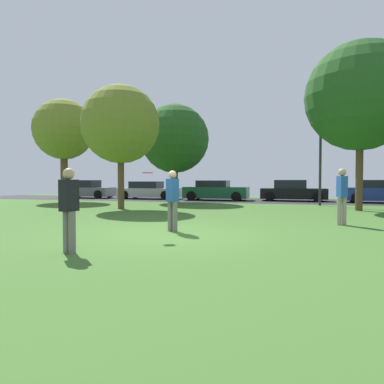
{
  "coord_description": "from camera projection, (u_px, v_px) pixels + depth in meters",
  "views": [
    {
      "loc": [
        3.21,
        -8.69,
        1.41
      ],
      "look_at": [
        0.0,
        2.39,
        1.02
      ],
      "focal_mm": 33.2,
      "sensor_mm": 36.0,
      "label": 1
    }
  ],
  "objects": [
    {
      "name": "ground_plane",
      "position": [
        167.0,
        234.0,
        9.29
      ],
      "size": [
        44.0,
        44.0,
        0.0
      ],
      "primitive_type": "plane",
      "color": "#3D6628"
    },
    {
      "name": "parked_car_grey",
      "position": [
        87.0,
        190.0,
        28.16
      ],
      "size": [
        4.08,
        1.93,
        1.41
      ],
      "color": "slate",
      "rests_on": "ground_plane"
    },
    {
      "name": "road_strip",
      "position": [
        246.0,
        200.0,
        24.65
      ],
      "size": [
        44.0,
        6.4,
        0.01
      ],
      "primitive_type": "cube",
      "color": "#28282B",
      "rests_on": "ground_plane"
    },
    {
      "name": "street_lamp_post",
      "position": [
        320.0,
        165.0,
        19.65
      ],
      "size": [
        0.14,
        0.14,
        4.5
      ],
      "primitive_type": "cylinder",
      "color": "#2D2D33",
      "rests_on": "ground_plane"
    },
    {
      "name": "frisbee_disc",
      "position": [
        148.0,
        173.0,
        8.82
      ],
      "size": [
        0.36,
        0.36,
        0.03
      ],
      "color": "#EA2D6B"
    },
    {
      "name": "parked_car_silver",
      "position": [
        149.0,
        191.0,
        26.77
      ],
      "size": [
        4.6,
        2.09,
        1.31
      ],
      "color": "#B7B7BC",
      "rests_on": "ground_plane"
    },
    {
      "name": "maple_tree_far",
      "position": [
        64.0,
        130.0,
        23.74
      ],
      "size": [
        4.02,
        4.02,
        6.83
      ],
      "color": "brown",
      "rests_on": "ground_plane"
    },
    {
      "name": "birch_tree_lone",
      "position": [
        360.0,
        96.0,
        16.23
      ],
      "size": [
        4.96,
        4.96,
        7.74
      ],
      "color": "brown",
      "rests_on": "ground_plane"
    },
    {
      "name": "parked_car_green",
      "position": [
        216.0,
        191.0,
        24.98
      ],
      "size": [
        4.46,
        2.09,
        1.39
      ],
      "color": "#195633",
      "rests_on": "ground_plane"
    },
    {
      "name": "parked_car_blue",
      "position": [
        380.0,
        192.0,
        22.13
      ],
      "size": [
        4.28,
        1.96,
        1.42
      ],
      "color": "#233893",
      "rests_on": "ground_plane"
    },
    {
      "name": "parked_car_black",
      "position": [
        293.0,
        191.0,
        24.14
      ],
      "size": [
        4.32,
        2.03,
        1.42
      ],
      "color": "black",
      "rests_on": "ground_plane"
    },
    {
      "name": "person_catcher",
      "position": [
        172.0,
        198.0,
        9.74
      ],
      "size": [
        0.3,
        0.37,
        1.67
      ],
      "rotation": [
        0.0,
        0.0,
        -1.85
      ],
      "color": "slate",
      "rests_on": "ground_plane"
    },
    {
      "name": "person_bystander",
      "position": [
        342.0,
        193.0,
        11.12
      ],
      "size": [
        0.32,
        0.38,
        1.78
      ],
      "rotation": [
        0.0,
        0.0,
        1.92
      ],
      "color": "gray",
      "rests_on": "ground_plane"
    },
    {
      "name": "person_thrower",
      "position": [
        69.0,
        206.0,
        6.84
      ],
      "size": [
        0.3,
        0.37,
        1.64
      ],
      "rotation": [
        0.0,
        0.0,
        1.29
      ],
      "color": "slate",
      "rests_on": "ground_plane"
    },
    {
      "name": "maple_tree_near",
      "position": [
        175.0,
        139.0,
        22.71
      ],
      "size": [
        4.38,
        4.38,
        6.26
      ],
      "color": "brown",
      "rests_on": "ground_plane"
    },
    {
      "name": "oak_tree_center",
      "position": [
        121.0,
        125.0,
        17.3
      ],
      "size": [
        3.81,
        3.81,
        6.05
      ],
      "color": "brown",
      "rests_on": "ground_plane"
    }
  ]
}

